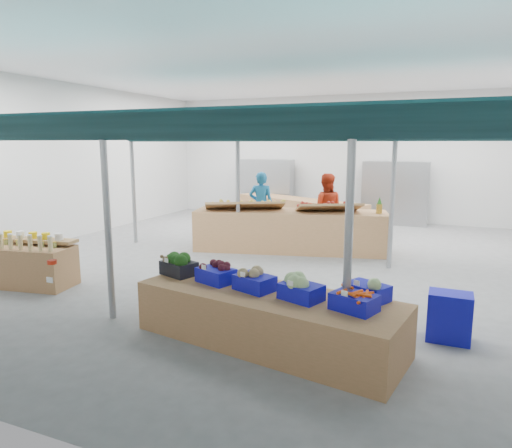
# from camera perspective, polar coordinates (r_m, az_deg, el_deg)

# --- Properties ---
(floor) EXTENTS (13.00, 13.00, 0.00)m
(floor) POSITION_cam_1_polar(r_m,az_deg,el_deg) (10.16, 1.74, -4.72)
(floor) COLOR slate
(floor) RESTS_ON ground
(hall) EXTENTS (13.00, 13.00, 13.00)m
(hall) POSITION_cam_1_polar(r_m,az_deg,el_deg) (11.18, 4.49, 10.31)
(hall) COLOR silver
(hall) RESTS_ON ground
(pole_grid) EXTENTS (10.00, 4.60, 3.00)m
(pole_grid) POSITION_cam_1_polar(r_m,az_deg,el_deg) (7.96, 2.35, 4.44)
(pole_grid) COLOR gray
(pole_grid) RESTS_ON floor
(awnings) EXTENTS (9.50, 7.08, 0.30)m
(awnings) POSITION_cam_1_polar(r_m,az_deg,el_deg) (7.93, 2.40, 11.43)
(awnings) COLOR black
(awnings) RESTS_ON pole_grid
(back_shelving_left) EXTENTS (2.00, 0.50, 2.00)m
(back_shelving_left) POSITION_cam_1_polar(r_m,az_deg,el_deg) (16.40, 1.09, 4.48)
(back_shelving_left) COLOR #B23F33
(back_shelving_left) RESTS_ON floor
(back_shelving_right) EXTENTS (2.00, 0.50, 2.00)m
(back_shelving_right) POSITION_cam_1_polar(r_m,az_deg,el_deg) (15.34, 16.96, 3.66)
(back_shelving_right) COLOR #B23F33
(back_shelving_right) RESTS_ON floor
(bottle_shelf) EXTENTS (1.76, 1.26, 1.02)m
(bottle_shelf) POSITION_cam_1_polar(r_m,az_deg,el_deg) (9.40, -26.47, -4.44)
(bottle_shelf) COLOR olive
(bottle_shelf) RESTS_ON floor
(veg_counter) EXTENTS (3.67, 1.77, 0.68)m
(veg_counter) POSITION_cam_1_polar(r_m,az_deg,el_deg) (6.08, 1.40, -11.64)
(veg_counter) COLOR olive
(veg_counter) RESTS_ON floor
(fruit_counter) EXTENTS (4.72, 2.14, 0.98)m
(fruit_counter) POSITION_cam_1_polar(r_m,az_deg,el_deg) (11.12, 4.24, -0.85)
(fruit_counter) COLOR olive
(fruit_counter) RESTS_ON floor
(far_counter) EXTENTS (4.70, 2.80, 0.85)m
(far_counter) POSITION_cam_1_polar(r_m,az_deg,el_deg) (14.63, 5.36, 1.50)
(far_counter) COLOR olive
(far_counter) RESTS_ON floor
(crate_stack) EXTENTS (0.55, 0.39, 0.66)m
(crate_stack) POSITION_cam_1_polar(r_m,az_deg,el_deg) (6.66, 23.01, -10.63)
(crate_stack) COLOR #0F10AA
(crate_stack) RESTS_ON floor
(vendor_left) EXTENTS (0.75, 0.58, 1.84)m
(vendor_left) POSITION_cam_1_polar(r_m,az_deg,el_deg) (12.48, 0.64, 2.35)
(vendor_left) COLOR #165D90
(vendor_left) RESTS_ON floor
(vendor_right) EXTENTS (1.03, 0.89, 1.84)m
(vendor_right) POSITION_cam_1_polar(r_m,az_deg,el_deg) (11.93, 8.69, 1.88)
(vendor_right) COLOR #AD2C15
(vendor_right) RESTS_ON floor
(crate_broccoli) EXTENTS (0.59, 0.50, 0.35)m
(crate_broccoli) POSITION_cam_1_polar(r_m,az_deg,el_deg) (6.79, -9.63, -4.99)
(crate_broccoli) COLOR black
(crate_broccoli) RESTS_ON veg_counter
(crate_beets) EXTENTS (0.59, 0.50, 0.29)m
(crate_beets) POSITION_cam_1_polar(r_m,az_deg,el_deg) (6.37, -5.03, -6.12)
(crate_beets) COLOR #0F10AA
(crate_beets) RESTS_ON veg_counter
(crate_celeriac) EXTENTS (0.59, 0.50, 0.31)m
(crate_celeriac) POSITION_cam_1_polar(r_m,az_deg,el_deg) (6.01, -0.19, -6.95)
(crate_celeriac) COLOR #0F10AA
(crate_celeriac) RESTS_ON veg_counter
(crate_cabbage) EXTENTS (0.59, 0.50, 0.35)m
(crate_cabbage) POSITION_cam_1_polar(r_m,az_deg,el_deg) (5.68, 5.67, -7.87)
(crate_cabbage) COLOR #0F10AA
(crate_cabbage) RESTS_ON veg_counter
(crate_carrots) EXTENTS (0.59, 0.50, 0.29)m
(crate_carrots) POSITION_cam_1_polar(r_m,az_deg,el_deg) (5.44, 12.18, -9.41)
(crate_carrots) COLOR #0F10AA
(crate_carrots) RESTS_ON veg_counter
(sparrow) EXTENTS (0.12, 0.09, 0.11)m
(sparrow) POSITION_cam_1_polar(r_m,az_deg,el_deg) (6.79, -11.32, -4.27)
(sparrow) COLOR brown
(sparrow) RESTS_ON crate_broccoli
(pole_ribbon) EXTENTS (0.12, 0.12, 0.28)m
(pole_ribbon) POSITION_cam_1_polar(r_m,az_deg,el_deg) (6.37, -24.17, -4.56)
(pole_ribbon) COLOR red
(pole_ribbon) RESTS_ON pole_grid
(apple_heap_yellow) EXTENTS (2.01, 1.49, 0.27)m
(apple_heap_yellow) POSITION_cam_1_polar(r_m,az_deg,el_deg) (11.05, -1.42, 2.56)
(apple_heap_yellow) COLOR #997247
(apple_heap_yellow) RESTS_ON fruit_counter
(apple_heap_red) EXTENTS (1.65, 1.31, 0.27)m
(apple_heap_red) POSITION_cam_1_polar(r_m,az_deg,el_deg) (10.87, 9.13, 2.31)
(apple_heap_red) COLOR #997247
(apple_heap_red) RESTS_ON fruit_counter
(pineapple) EXTENTS (0.14, 0.14, 0.39)m
(pineapple) POSITION_cam_1_polar(r_m,az_deg,el_deg) (10.93, 15.16, 2.21)
(pineapple) COLOR #8C6019
(pineapple) RESTS_ON fruit_counter
(crate_extra) EXTENTS (0.60, 0.54, 0.32)m
(crate_extra) POSITION_cam_1_polar(r_m,az_deg,el_deg) (5.83, 13.73, -7.79)
(crate_extra) COLOR #0F10AA
(crate_extra) RESTS_ON veg_counter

